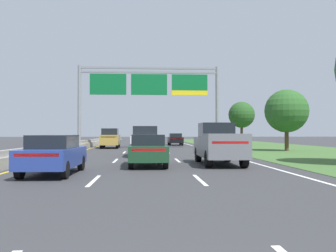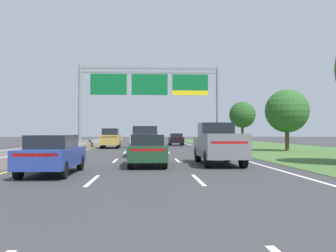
{
  "view_description": "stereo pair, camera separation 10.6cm",
  "coord_description": "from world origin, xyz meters",
  "px_view_note": "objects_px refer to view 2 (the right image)",
  "views": [
    {
      "loc": [
        -0.05,
        -2.27,
        1.67
      ],
      "look_at": [
        1.54,
        23.69,
        2.14
      ],
      "focal_mm": 38.88,
      "sensor_mm": 36.0,
      "label": 1
    },
    {
      "loc": [
        0.05,
        -2.28,
        1.67
      ],
      "look_at": [
        1.54,
        23.69,
        2.14
      ],
      "focal_mm": 38.88,
      "sensor_mm": 36.0,
      "label": 2
    }
  ],
  "objects_px": {
    "car_darkgreen_centre_lane_sedan": "(147,150)",
    "car_blue_left_lane_sedan": "(53,154)",
    "pickup_truck_grey": "(218,144)",
    "car_gold_left_lane_suv": "(111,138)",
    "overhead_sign_gantry": "(150,89)",
    "roadside_tree_mid": "(287,111)",
    "roadside_tree_far": "(242,115)",
    "car_white_centre_lane_suv": "(145,141)",
    "car_black_right_lane_sedan": "(176,139)"
  },
  "relations": [
    {
      "from": "car_black_right_lane_sedan",
      "to": "car_darkgreen_centre_lane_sedan",
      "type": "height_order",
      "value": "same"
    },
    {
      "from": "car_darkgreen_centre_lane_sedan",
      "to": "roadside_tree_mid",
      "type": "distance_m",
      "value": 18.95
    },
    {
      "from": "car_darkgreen_centre_lane_sedan",
      "to": "pickup_truck_grey",
      "type": "bearing_deg",
      "value": -79.14
    },
    {
      "from": "overhead_sign_gantry",
      "to": "car_gold_left_lane_suv",
      "type": "relative_size",
      "value": 3.17
    },
    {
      "from": "roadside_tree_far",
      "to": "overhead_sign_gantry",
      "type": "bearing_deg",
      "value": -140.22
    },
    {
      "from": "car_blue_left_lane_sedan",
      "to": "car_white_centre_lane_suv",
      "type": "bearing_deg",
      "value": -17.21
    },
    {
      "from": "car_white_centre_lane_suv",
      "to": "roadside_tree_mid",
      "type": "height_order",
      "value": "roadside_tree_mid"
    },
    {
      "from": "roadside_tree_mid",
      "to": "roadside_tree_far",
      "type": "relative_size",
      "value": 0.94
    },
    {
      "from": "car_darkgreen_centre_lane_sedan",
      "to": "car_blue_left_lane_sedan",
      "type": "height_order",
      "value": "same"
    },
    {
      "from": "pickup_truck_grey",
      "to": "car_darkgreen_centre_lane_sedan",
      "type": "bearing_deg",
      "value": 102.22
    },
    {
      "from": "pickup_truck_grey",
      "to": "car_black_right_lane_sedan",
      "type": "distance_m",
      "value": 29.27
    },
    {
      "from": "pickup_truck_grey",
      "to": "car_white_centre_lane_suv",
      "type": "height_order",
      "value": "pickup_truck_grey"
    },
    {
      "from": "pickup_truck_grey",
      "to": "car_gold_left_lane_suv",
      "type": "distance_m",
      "value": 21.93
    },
    {
      "from": "roadside_tree_far",
      "to": "car_black_right_lane_sedan",
      "type": "bearing_deg",
      "value": -172.78
    },
    {
      "from": "car_darkgreen_centre_lane_sedan",
      "to": "car_blue_left_lane_sedan",
      "type": "xyz_separation_m",
      "value": [
        -3.77,
        -3.4,
        0.0
      ]
    },
    {
      "from": "overhead_sign_gantry",
      "to": "roadside_tree_mid",
      "type": "relative_size",
      "value": 2.7
    },
    {
      "from": "pickup_truck_grey",
      "to": "car_black_right_lane_sedan",
      "type": "xyz_separation_m",
      "value": [
        0.08,
        29.27,
        -0.26
      ]
    },
    {
      "from": "car_white_centre_lane_suv",
      "to": "overhead_sign_gantry",
      "type": "bearing_deg",
      "value": -0.95
    },
    {
      "from": "pickup_truck_grey",
      "to": "roadside_tree_mid",
      "type": "height_order",
      "value": "roadside_tree_mid"
    },
    {
      "from": "car_blue_left_lane_sedan",
      "to": "roadside_tree_mid",
      "type": "distance_m",
      "value": 23.97
    },
    {
      "from": "car_blue_left_lane_sedan",
      "to": "roadside_tree_mid",
      "type": "height_order",
      "value": "roadside_tree_mid"
    },
    {
      "from": "pickup_truck_grey",
      "to": "car_blue_left_lane_sedan",
      "type": "distance_m",
      "value": 8.6
    },
    {
      "from": "pickup_truck_grey",
      "to": "roadside_tree_mid",
      "type": "xyz_separation_m",
      "value": [
        8.85,
        13.1,
        2.54
      ]
    },
    {
      "from": "car_gold_left_lane_suv",
      "to": "car_darkgreen_centre_lane_sedan",
      "type": "relative_size",
      "value": 1.07
    },
    {
      "from": "car_white_centre_lane_suv",
      "to": "roadside_tree_mid",
      "type": "bearing_deg",
      "value": -63.32
    },
    {
      "from": "overhead_sign_gantry",
      "to": "roadside_tree_far",
      "type": "bearing_deg",
      "value": 39.78
    },
    {
      "from": "overhead_sign_gantry",
      "to": "car_gold_left_lane_suv",
      "type": "distance_m",
      "value": 6.72
    },
    {
      "from": "overhead_sign_gantry",
      "to": "roadside_tree_mid",
      "type": "bearing_deg",
      "value": -28.27
    },
    {
      "from": "car_gold_left_lane_suv",
      "to": "car_blue_left_lane_sedan",
      "type": "height_order",
      "value": "car_gold_left_lane_suv"
    },
    {
      "from": "roadside_tree_mid",
      "to": "car_gold_left_lane_suv",
      "type": "bearing_deg",
      "value": 155.72
    },
    {
      "from": "car_black_right_lane_sedan",
      "to": "car_gold_left_lane_suv",
      "type": "height_order",
      "value": "car_gold_left_lane_suv"
    },
    {
      "from": "car_white_centre_lane_suv",
      "to": "roadside_tree_far",
      "type": "relative_size",
      "value": 0.8
    },
    {
      "from": "car_blue_left_lane_sedan",
      "to": "overhead_sign_gantry",
      "type": "bearing_deg",
      "value": -8.56
    },
    {
      "from": "overhead_sign_gantry",
      "to": "car_gold_left_lane_suv",
      "type": "bearing_deg",
      "value": 169.01
    },
    {
      "from": "car_darkgreen_centre_lane_sedan",
      "to": "car_blue_left_lane_sedan",
      "type": "relative_size",
      "value": 1.0
    },
    {
      "from": "overhead_sign_gantry",
      "to": "car_darkgreen_centre_lane_sedan",
      "type": "height_order",
      "value": "overhead_sign_gantry"
    },
    {
      "from": "car_blue_left_lane_sedan",
      "to": "roadside_tree_far",
      "type": "relative_size",
      "value": 0.75
    },
    {
      "from": "car_black_right_lane_sedan",
      "to": "roadside_tree_far",
      "type": "relative_size",
      "value": 0.74
    },
    {
      "from": "car_gold_left_lane_suv",
      "to": "car_blue_left_lane_sedan",
      "type": "distance_m",
      "value": 24.73
    },
    {
      "from": "car_darkgreen_centre_lane_sedan",
      "to": "roadside_tree_mid",
      "type": "xyz_separation_m",
      "value": [
        12.6,
        13.87,
        2.8
      ]
    },
    {
      "from": "car_black_right_lane_sedan",
      "to": "car_blue_left_lane_sedan",
      "type": "relative_size",
      "value": 0.99
    },
    {
      "from": "car_black_right_lane_sedan",
      "to": "roadside_tree_far",
      "type": "distance_m",
      "value": 9.93
    },
    {
      "from": "car_black_right_lane_sedan",
      "to": "car_blue_left_lane_sedan",
      "type": "height_order",
      "value": "same"
    },
    {
      "from": "car_white_centre_lane_suv",
      "to": "car_blue_left_lane_sedan",
      "type": "distance_m",
      "value": 11.68
    },
    {
      "from": "car_white_centre_lane_suv",
      "to": "pickup_truck_grey",
      "type": "bearing_deg",
      "value": -150.03
    },
    {
      "from": "car_gold_left_lane_suv",
      "to": "car_darkgreen_centre_lane_sedan",
      "type": "distance_m",
      "value": 21.68
    },
    {
      "from": "overhead_sign_gantry",
      "to": "car_blue_left_lane_sedan",
      "type": "relative_size",
      "value": 3.4
    },
    {
      "from": "car_darkgreen_centre_lane_sedan",
      "to": "roadside_tree_far",
      "type": "xyz_separation_m",
      "value": [
        13.12,
        31.22,
        3.3
      ]
    },
    {
      "from": "car_white_centre_lane_suv",
      "to": "car_gold_left_lane_suv",
      "type": "height_order",
      "value": "same"
    },
    {
      "from": "roadside_tree_mid",
      "to": "pickup_truck_grey",
      "type": "bearing_deg",
      "value": -124.06
    }
  ]
}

